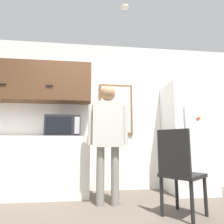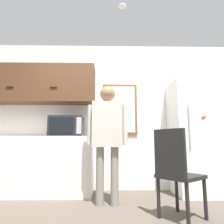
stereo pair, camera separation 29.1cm
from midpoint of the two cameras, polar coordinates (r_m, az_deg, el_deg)
The scene contains 9 objects.
back_wall at distance 3.72m, azimuth -1.17°, elevation -0.68°, with size 6.00×0.06×2.70m.
counter at distance 3.57m, azimuth -20.61°, elevation -14.04°, with size 2.10×0.58×0.93m.
upper_cabinets at distance 3.80m, azimuth -18.89°, elevation 7.49°, with size 2.10×0.37×0.68m.
microwave at distance 3.34m, azimuth -10.35°, elevation -4.08°, with size 0.54×0.41×0.32m.
person at distance 2.81m, azimuth 1.65°, elevation -5.36°, with size 0.57×0.24×1.64m.
refrigerator at distance 3.68m, azimuth 24.44°, elevation -6.39°, with size 0.70×0.67×1.86m.
chair at distance 2.45m, azimuth 21.18°, elevation -15.02°, with size 0.58×0.58×0.98m.
window at distance 3.71m, azimuth 4.55°, elevation 0.82°, with size 0.63×0.05×0.94m.
ceiling_light at distance 3.10m, azimuth 5.97°, elevation 27.97°, with size 0.11×0.11×0.01m.
Camera 2 is at (0.15, -1.92, 0.82)m, focal length 32.00 mm.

